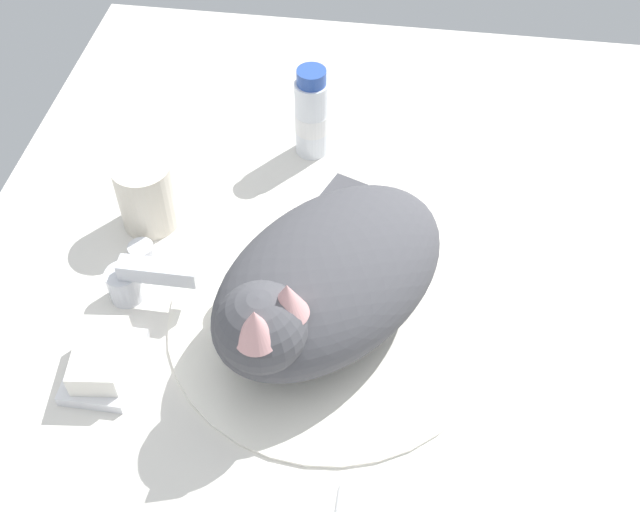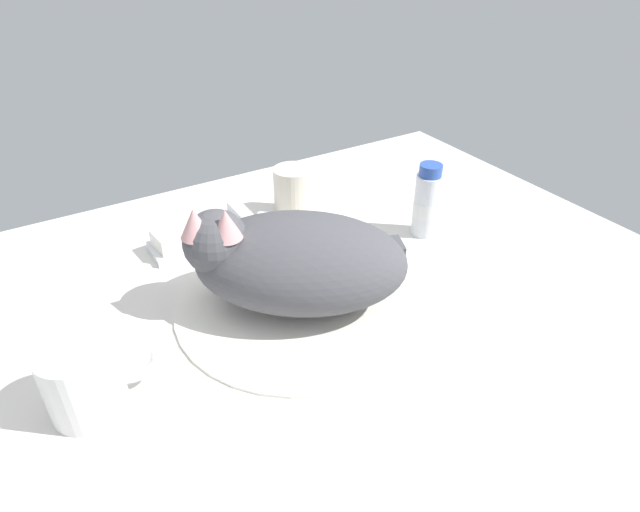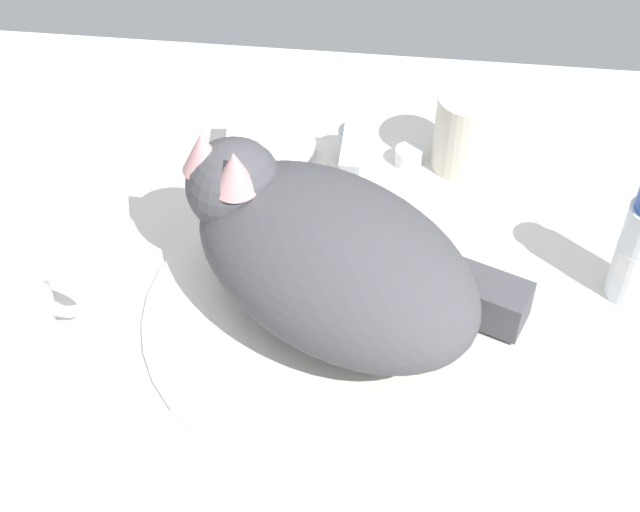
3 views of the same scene
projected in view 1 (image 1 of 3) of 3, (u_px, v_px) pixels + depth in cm
name	position (u px, v px, depth cm)	size (l,w,h in cm)	color
ground_plane	(329.00, 327.00, 80.80)	(110.00, 82.50, 3.00)	silver
sink_basin	(330.00, 316.00, 79.37)	(33.13, 33.13, 0.78)	white
faucet	(135.00, 282.00, 79.68)	(13.73, 9.87, 5.72)	silver
cat	(322.00, 281.00, 74.02)	(32.77, 29.20, 14.48)	#4C4C51
rinse_cup	(146.00, 195.00, 85.72)	(6.43, 6.43, 8.30)	silver
soap_dish	(104.00, 366.00, 75.15)	(9.00, 6.40, 1.20)	white
soap_bar	(100.00, 355.00, 73.70)	(7.56, 4.59, 2.65)	white
toothpaste_bottle	(312.00, 115.00, 92.83)	(4.17, 4.17, 11.84)	white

